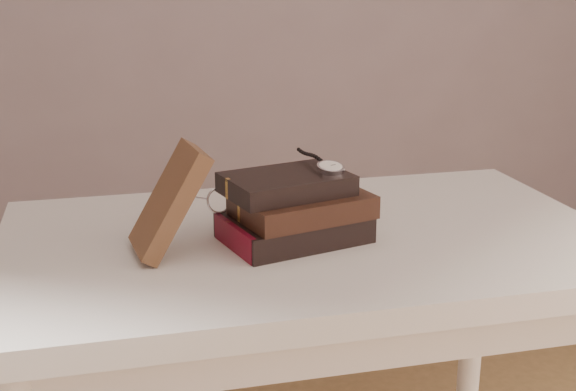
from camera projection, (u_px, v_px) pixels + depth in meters
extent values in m
cube|color=silver|center=(309.00, 245.00, 1.24)|extent=(1.00, 0.60, 0.04)
cube|color=white|center=(309.00, 278.00, 1.26)|extent=(0.88, 0.49, 0.08)
cylinder|color=white|center=(471.00, 345.00, 1.69)|extent=(0.05, 0.05, 0.71)
cube|color=black|center=(294.00, 228.00, 1.20)|extent=(0.25, 0.20, 0.04)
cube|color=beige|center=(296.00, 227.00, 1.20)|extent=(0.24, 0.18, 0.03)
cube|color=gold|center=(228.00, 234.00, 1.17)|extent=(0.01, 0.01, 0.04)
cube|color=maroon|center=(235.00, 238.00, 1.15)|extent=(0.04, 0.13, 0.04)
cube|color=black|center=(302.00, 205.00, 1.19)|extent=(0.23, 0.19, 0.04)
cube|color=beige|center=(304.00, 205.00, 1.19)|extent=(0.22, 0.17, 0.03)
cube|color=gold|center=(240.00, 211.00, 1.16)|extent=(0.01, 0.01, 0.04)
cube|color=black|center=(286.00, 184.00, 1.18)|extent=(0.22, 0.17, 0.03)
cube|color=beige|center=(288.00, 184.00, 1.18)|extent=(0.21, 0.16, 0.02)
cube|color=gold|center=(228.00, 189.00, 1.16)|extent=(0.01, 0.01, 0.03)
cube|color=#432919|center=(170.00, 201.00, 1.13)|extent=(0.13, 0.12, 0.17)
cylinder|color=silver|center=(331.00, 168.00, 1.19)|extent=(0.06, 0.06, 0.02)
cylinder|color=white|center=(331.00, 166.00, 1.19)|extent=(0.04, 0.04, 0.01)
torus|color=silver|center=(331.00, 166.00, 1.19)|extent=(0.05, 0.05, 0.01)
cylinder|color=silver|center=(322.00, 165.00, 1.21)|extent=(0.01, 0.01, 0.01)
cube|color=black|center=(329.00, 165.00, 1.19)|extent=(0.00, 0.01, 0.00)
cube|color=black|center=(333.00, 165.00, 1.19)|extent=(0.01, 0.00, 0.00)
sphere|color=black|center=(321.00, 161.00, 1.22)|extent=(0.01, 0.01, 0.01)
sphere|color=black|center=(319.00, 159.00, 1.22)|extent=(0.01, 0.01, 0.01)
sphere|color=black|center=(316.00, 157.00, 1.23)|extent=(0.01, 0.01, 0.01)
sphere|color=black|center=(314.00, 156.00, 1.24)|extent=(0.01, 0.01, 0.01)
sphere|color=black|center=(312.00, 155.00, 1.25)|extent=(0.01, 0.01, 0.01)
sphere|color=black|center=(309.00, 155.00, 1.25)|extent=(0.01, 0.01, 0.01)
sphere|color=black|center=(307.00, 154.00, 1.26)|extent=(0.01, 0.01, 0.01)
sphere|color=black|center=(305.00, 153.00, 1.27)|extent=(0.01, 0.01, 0.01)
sphere|color=black|center=(303.00, 153.00, 1.28)|extent=(0.01, 0.01, 0.01)
sphere|color=black|center=(301.00, 151.00, 1.28)|extent=(0.01, 0.01, 0.01)
sphere|color=black|center=(299.00, 150.00, 1.29)|extent=(0.01, 0.01, 0.01)
torus|color=silver|center=(219.00, 200.00, 1.20)|extent=(0.05, 0.02, 0.04)
torus|color=silver|center=(246.00, 196.00, 1.22)|extent=(0.05, 0.02, 0.04)
cylinder|color=silver|center=(232.00, 197.00, 1.21)|extent=(0.01, 0.01, 0.00)
cylinder|color=silver|center=(196.00, 197.00, 1.23)|extent=(0.03, 0.10, 0.02)
cylinder|color=silver|center=(244.00, 190.00, 1.27)|extent=(0.03, 0.10, 0.02)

